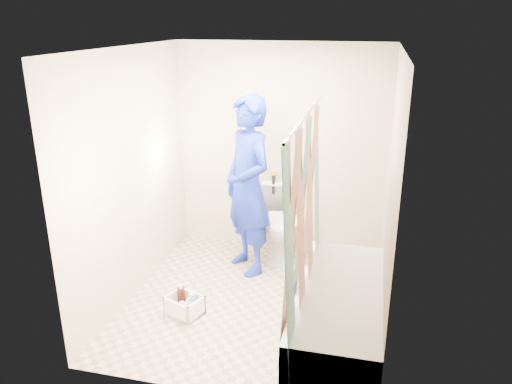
% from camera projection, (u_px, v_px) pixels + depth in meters
% --- Properties ---
extents(floor, '(2.60, 2.60, 0.00)m').
position_uv_depth(floor, '(254.00, 301.00, 4.90)').
color(floor, tan).
rests_on(floor, ground).
extents(ceiling, '(2.40, 2.60, 0.02)m').
position_uv_depth(ceiling, '(253.00, 48.00, 4.10)').
color(ceiling, white).
rests_on(ceiling, wall_back).
extents(wall_back, '(2.40, 0.02, 2.40)m').
position_uv_depth(wall_back, '(281.00, 150.00, 5.69)').
color(wall_back, '#B5A58B').
rests_on(wall_back, ground).
extents(wall_front, '(2.40, 0.02, 2.40)m').
position_uv_depth(wall_front, '(207.00, 247.00, 3.31)').
color(wall_front, '#B5A58B').
rests_on(wall_front, ground).
extents(wall_left, '(0.02, 2.60, 2.40)m').
position_uv_depth(wall_left, '(132.00, 176.00, 4.76)').
color(wall_left, '#B5A58B').
rests_on(wall_left, ground).
extents(wall_right, '(0.02, 2.60, 2.40)m').
position_uv_depth(wall_right, '(390.00, 197.00, 4.23)').
color(wall_right, '#B5A58B').
rests_on(wall_right, ground).
extents(bathtub, '(0.70, 1.75, 0.50)m').
position_uv_depth(bathtub, '(339.00, 313.00, 4.23)').
color(bathtub, white).
rests_on(bathtub, ground).
extents(curtain_rod, '(0.02, 1.90, 0.02)m').
position_uv_depth(curtain_rod, '(307.00, 115.00, 3.74)').
color(curtain_rod, silver).
rests_on(curtain_rod, wall_back).
extents(shower_curtain, '(0.06, 1.75, 1.80)m').
position_uv_depth(shower_curtain, '(303.00, 228.00, 4.05)').
color(shower_curtain, white).
rests_on(shower_curtain, curtain_rod).
extents(toilet, '(0.59, 0.88, 0.83)m').
position_uv_depth(toilet, '(280.00, 221.00, 5.74)').
color(toilet, silver).
rests_on(toilet, ground).
extents(tank_lid, '(0.54, 0.30, 0.04)m').
position_uv_depth(tank_lid, '(280.00, 220.00, 5.59)').
color(tank_lid, white).
rests_on(tank_lid, toilet).
extents(tank_internals, '(0.20, 0.07, 0.27)m').
position_uv_depth(tank_internals, '(277.00, 182.00, 5.82)').
color(tank_internals, black).
rests_on(tank_internals, toilet).
extents(plumber, '(0.81, 0.82, 1.92)m').
position_uv_depth(plumber, '(248.00, 186.00, 5.23)').
color(plumber, '#0F3B97').
rests_on(plumber, ground).
extents(cleaning_caddy, '(0.38, 0.34, 0.24)m').
position_uv_depth(cleaning_caddy, '(185.00, 307.00, 4.65)').
color(cleaning_caddy, white).
rests_on(cleaning_caddy, ground).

